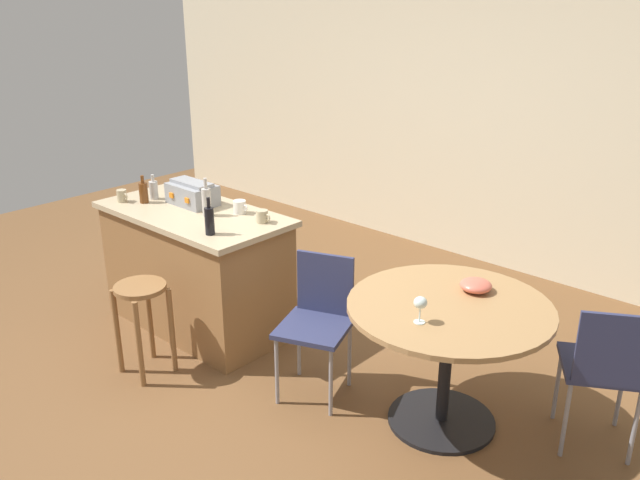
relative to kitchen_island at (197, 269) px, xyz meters
name	(u,v)px	position (x,y,z in m)	size (l,w,h in m)	color
ground_plane	(231,379)	(0.74, -0.34, -0.45)	(8.80, 8.80, 0.00)	brown
back_wall	(476,110)	(0.74, 2.54, 0.90)	(8.00, 0.10, 2.70)	beige
kitchen_island	(197,269)	(0.00, 0.00, 0.00)	(1.43, 0.73, 0.89)	olive
wooden_stool	(142,309)	(0.26, -0.64, 0.00)	(0.33, 0.33, 0.61)	olive
dining_table	(448,333)	(1.98, 0.18, 0.13)	(1.12, 1.12, 0.75)	black
folding_chair_near	(318,315)	(1.22, -0.04, 0.06)	(0.52, 0.52, 0.86)	navy
folding_chair_far	(605,365)	(2.71, 0.53, 0.07)	(0.55, 0.55, 0.87)	navy
toolbox	(192,193)	(-0.12, 0.10, 0.52)	(0.36, 0.24, 0.17)	gray
bottle_0	(144,192)	(-0.41, -0.11, 0.52)	(0.06, 0.06, 0.20)	#603314
bottle_1	(209,220)	(0.46, -0.22, 0.53)	(0.06, 0.06, 0.24)	black
bottle_2	(154,190)	(-0.43, -0.01, 0.51)	(0.06, 0.06, 0.18)	#B7B2AD
bottle_3	(206,201)	(0.16, 0.01, 0.54)	(0.06, 0.06, 0.26)	#B7B2AD
cup_0	(122,196)	(-0.55, -0.21, 0.49)	(0.11, 0.07, 0.09)	tan
cup_1	(262,216)	(0.54, 0.16, 0.48)	(0.12, 0.08, 0.08)	tan
cup_2	(240,207)	(0.29, 0.19, 0.49)	(0.12, 0.09, 0.09)	white
wine_glass	(420,304)	(1.97, -0.10, 0.41)	(0.07, 0.07, 0.14)	silver
serving_bowl	(476,285)	(2.00, 0.42, 0.34)	(0.18, 0.18, 0.07)	#DB6651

